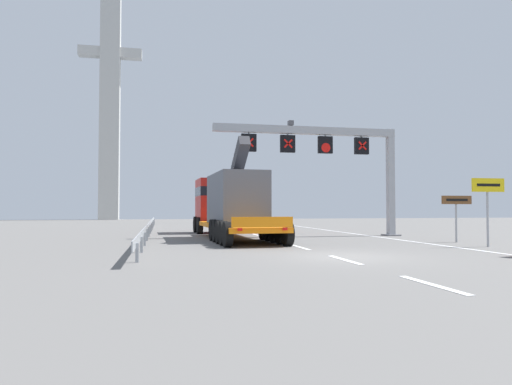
{
  "coord_description": "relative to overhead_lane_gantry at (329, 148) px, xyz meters",
  "views": [
    {
      "loc": [
        -6.13,
        -15.18,
        1.68
      ],
      "look_at": [
        -1.13,
        9.34,
        2.53
      ],
      "focal_mm": 32.37,
      "sensor_mm": 36.0,
      "label": 1
    }
  ],
  "objects": [
    {
      "name": "guardrail_left",
      "position": [
        -10.61,
        4.72,
        -4.71
      ],
      "size": [
        0.13,
        35.2,
        0.76
      ],
      "color": "#999EA3",
      "rests_on": "ground"
    },
    {
      "name": "ground",
      "position": [
        -3.68,
        -10.88,
        -5.27
      ],
      "size": [
        112.0,
        112.0,
        0.0
      ],
      "primitive_type": "plane",
      "color": "slate"
    },
    {
      "name": "overhead_lane_gantry",
      "position": [
        0.0,
        0.0,
        0.0
      ],
      "size": [
        11.42,
        0.9,
        6.83
      ],
      "color": "#9EA0A5",
      "rests_on": "ground"
    },
    {
      "name": "exit_sign_yellow",
      "position": [
        4.12,
        -8.42,
        -2.99
      ],
      "size": [
        1.58,
        0.15,
        2.99
      ],
      "color": "#9EA0A5",
      "rests_on": "ground"
    },
    {
      "name": "bridge_pylon_distant",
      "position": [
        -17.4,
        44.05,
        14.92
      ],
      "size": [
        9.0,
        2.0,
        39.59
      ],
      "color": "#B7B7B2",
      "rests_on": "ground"
    },
    {
      "name": "heavy_haul_truck_orange",
      "position": [
        -5.99,
        1.02,
        -3.28
      ],
      "size": [
        3.5,
        14.14,
        5.3
      ],
      "color": "orange",
      "rests_on": "ground"
    },
    {
      "name": "tourist_info_sign_brown",
      "position": [
        4.39,
        -5.82,
        -3.51
      ],
      "size": [
        1.62,
        0.15,
        2.3
      ],
      "color": "#9EA0A5",
      "rests_on": "ground"
    },
    {
      "name": "lane_markings",
      "position": [
        -3.99,
        12.72,
        -5.26
      ],
      "size": [
        0.2,
        61.8,
        0.01
      ],
      "color": "silver",
      "rests_on": "ground"
    },
    {
      "name": "edge_line_right",
      "position": [
        2.52,
        1.12,
        -5.26
      ],
      "size": [
        0.2,
        63.0,
        0.01
      ],
      "primitive_type": "cube",
      "color": "silver",
      "rests_on": "ground"
    }
  ]
}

